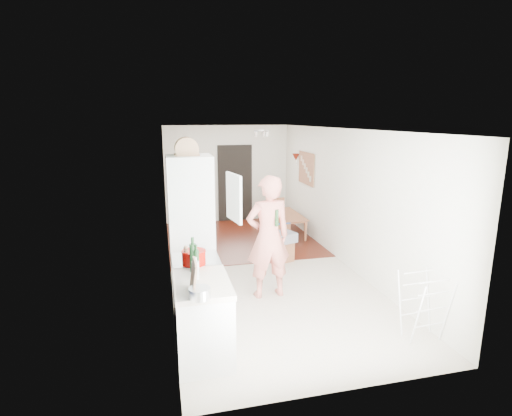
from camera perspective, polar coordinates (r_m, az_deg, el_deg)
name	(u,v)px	position (r m, az deg, el deg)	size (l,w,h in m)	color
room_shell	(260,201)	(7.06, 0.54, 1.04)	(3.20, 7.00, 2.50)	silver
floor	(260,267)	(7.42, 0.52, -8.46)	(3.20, 7.00, 0.01)	silver
wood_floor_overlay	(240,238)	(9.12, -2.30, -4.31)	(3.20, 3.30, 0.01)	#53190D
sage_wall_panel	(170,191)	(4.78, -12.25, 2.39)	(0.02, 3.00, 1.30)	slate
tile_splashback	(174,264)	(4.43, -11.57, -7.80)	(0.02, 1.90, 0.50)	black
doorway_recess	(235,183)	(10.49, -3.01, 3.53)	(0.90, 0.04, 2.00)	black
base_cabinet	(203,321)	(4.75, -7.59, -15.76)	(0.60, 0.90, 0.86)	white
worktop	(202,284)	(4.54, -7.77, -10.66)	(0.62, 0.92, 0.06)	white
range_cooker	(197,293)	(5.41, -8.45, -11.92)	(0.60, 0.60, 0.88)	white
cooker_top	(196,260)	(5.24, -8.62, -7.34)	(0.60, 0.60, 0.04)	silver
fridge_housing	(191,226)	(6.16, -9.23, -2.58)	(0.66, 0.66, 2.15)	white
fridge_door	(234,198)	(5.83, -3.18, 1.51)	(0.56, 0.04, 0.70)	white
fridge_interior	(211,195)	(6.08, -6.48, 1.91)	(0.02, 0.52, 0.66)	white
pinboard	(306,168)	(9.27, 7.23, 5.65)	(0.03, 0.90, 0.70)	tan
pinboard_frame	(306,168)	(9.27, 7.14, 5.65)	(0.01, 0.94, 0.74)	#9D5A34
wall_sconce	(296,157)	(9.84, 5.70, 7.27)	(0.18, 0.18, 0.16)	maroon
person	(268,226)	(5.95, 1.78, -2.63)	(0.81, 0.53, 2.22)	#E58070
dining_table	(284,226)	(9.38, 4.06, -2.56)	(1.19, 0.66, 0.42)	#9D5A34
dining_chair	(279,221)	(8.72, 3.25, -1.89)	(0.40, 0.40, 0.96)	#9D5A34
stool	(284,251)	(7.70, 3.96, -6.09)	(0.30, 0.30, 0.40)	#9D5A34
grey_drape	(283,237)	(7.57, 3.93, -4.14)	(0.39, 0.39, 0.18)	slate
drying_rack	(423,307)	(5.46, 22.78, -12.88)	(0.43, 0.39, 0.83)	white
bread_bin	(186,149)	(5.97, -9.92, 8.33)	(0.36, 0.34, 0.19)	tan
red_casserole	(194,257)	(5.01, -8.87, -6.96)	(0.30, 0.30, 0.18)	#C80A03
steel_pan	(200,293)	(4.12, -8.06, -11.94)	(0.22, 0.22, 0.11)	silver
held_bottle	(277,218)	(5.82, 2.98, -1.42)	(0.05, 0.05, 0.25)	#1C411D
bottle_a	(193,258)	(4.76, -8.98, -7.04)	(0.08, 0.08, 0.34)	#1C411D
bottle_b	(197,261)	(4.74, -8.49, -7.54)	(0.06, 0.06, 0.27)	#1C411D
bottle_c	(196,270)	(4.57, -8.63, -8.77)	(0.08, 0.08, 0.20)	silver
pepper_mill_front	(195,261)	(4.83, -8.68, -7.47)	(0.06, 0.06, 0.22)	tan
pepper_mill_back	(186,258)	(4.97, -9.94, -7.03)	(0.05, 0.05, 0.20)	tan
chopping_boards	(193,277)	(4.21, -8.93, -9.70)	(0.04, 0.25, 0.34)	tan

